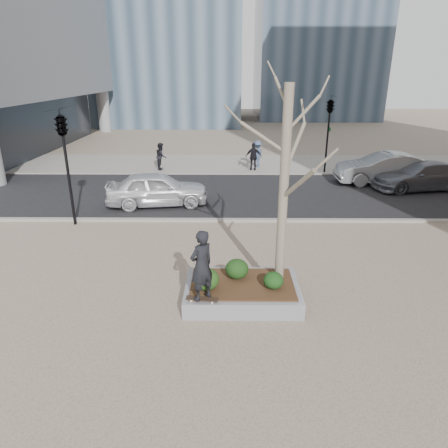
{
  "coord_description": "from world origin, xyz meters",
  "views": [
    {
      "loc": [
        0.6,
        -9.29,
        5.69
      ],
      "look_at": [
        0.5,
        2.0,
        1.4
      ],
      "focal_mm": 32.0,
      "sensor_mm": 36.0,
      "label": 1
    }
  ],
  "objects_px": {
    "skateboard": "(202,300)",
    "skateboarder": "(201,266)",
    "planter": "(242,292)",
    "police_car": "(157,189)"
  },
  "relations": [
    {
      "from": "skateboard",
      "to": "police_car",
      "type": "bearing_deg",
      "value": 114.69
    },
    {
      "from": "skateboarder",
      "to": "police_car",
      "type": "xyz_separation_m",
      "value": [
        -2.56,
        8.88,
        -0.63
      ]
    },
    {
      "from": "skateboarder",
      "to": "skateboard",
      "type": "bearing_deg",
      "value": 180.0
    },
    {
      "from": "skateboard",
      "to": "skateboarder",
      "type": "relative_size",
      "value": 0.44
    },
    {
      "from": "planter",
      "to": "police_car",
      "type": "height_order",
      "value": "police_car"
    },
    {
      "from": "skateboard",
      "to": "skateboarder",
      "type": "xyz_separation_m",
      "value": [
        0.0,
        0.0,
        0.93
      ]
    },
    {
      "from": "planter",
      "to": "skateboard",
      "type": "xyz_separation_m",
      "value": [
        -1.01,
        -0.82,
        0.26
      ]
    },
    {
      "from": "planter",
      "to": "police_car",
      "type": "distance_m",
      "value": 8.82
    },
    {
      "from": "skateboarder",
      "to": "police_car",
      "type": "relative_size",
      "value": 0.4
    },
    {
      "from": "planter",
      "to": "police_car",
      "type": "xyz_separation_m",
      "value": [
        -3.57,
        8.05,
        0.56
      ]
    }
  ]
}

